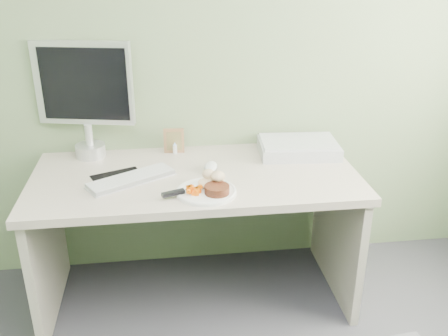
{
  "coord_description": "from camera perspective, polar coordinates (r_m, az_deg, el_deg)",
  "views": [
    {
      "loc": [
        -0.14,
        -0.61,
        1.75
      ],
      "look_at": [
        0.13,
        1.5,
        0.81
      ],
      "focal_mm": 40.0,
      "sensor_mm": 36.0,
      "label": 1
    }
  ],
  "objects": [
    {
      "name": "wall_back",
      "position": [
        2.64,
        -4.25,
        15.12
      ],
      "size": [
        3.5,
        0.0,
        3.5
      ],
      "primitive_type": "plane",
      "rotation": [
        1.57,
        0.0,
        0.0
      ],
      "color": "#6B835C",
      "rests_on": "floor"
    },
    {
      "name": "keyboard",
      "position": [
        2.41,
        -10.54,
        -1.17
      ],
      "size": [
        0.42,
        0.32,
        0.02
      ],
      "primitive_type": "cube",
      "rotation": [
        0.0,
        0.0,
        0.53
      ],
      "color": "white",
      "rests_on": "desk"
    },
    {
      "name": "desk",
      "position": [
        2.54,
        -3.2,
        -4.43
      ],
      "size": [
        1.6,
        0.75,
        0.73
      ],
      "color": "beige",
      "rests_on": "floor"
    },
    {
      "name": "scanner",
      "position": [
        2.71,
        8.49,
        2.26
      ],
      "size": [
        0.44,
        0.31,
        0.06
      ],
      "primitive_type": "cube",
      "rotation": [
        0.0,
        0.0,
        -0.07
      ],
      "color": "#A9ABB0",
      "rests_on": "desk"
    },
    {
      "name": "photo_frame",
      "position": [
        2.7,
        -5.75,
        3.12
      ],
      "size": [
        0.11,
        0.02,
        0.14
      ],
      "primitive_type": "cube",
      "rotation": [
        0.0,
        0.0,
        -0.07
      ],
      "color": "#8B5E41",
      "rests_on": "desk"
    },
    {
      "name": "mousepad",
      "position": [
        2.45,
        -11.85,
        -1.23
      ],
      "size": [
        0.3,
        0.28,
        0.0
      ],
      "primitive_type": "cube",
      "rotation": [
        0.0,
        0.0,
        0.39
      ],
      "color": "black",
      "rests_on": "desk"
    },
    {
      "name": "carrot_heap",
      "position": [
        2.23,
        -3.51,
        -2.38
      ],
      "size": [
        0.08,
        0.08,
        0.04
      ],
      "primitive_type": "cube",
      "rotation": [
        0.0,
        0.0,
        0.41
      ],
      "color": "#FB6405",
      "rests_on": "plate"
    },
    {
      "name": "monitor",
      "position": [
        2.66,
        -15.65,
        8.22
      ],
      "size": [
        0.5,
        0.18,
        0.6
      ],
      "rotation": [
        0.0,
        0.0,
        -0.21
      ],
      "color": "silver",
      "rests_on": "desk"
    },
    {
      "name": "steak_knife",
      "position": [
        2.23,
        -4.8,
        -2.67
      ],
      "size": [
        0.26,
        0.12,
        0.02
      ],
      "rotation": [
        0.0,
        0.0,
        0.35
      ],
      "color": "silver",
      "rests_on": "plate"
    },
    {
      "name": "potato_pile",
      "position": [
        2.29,
        -1.33,
        -1.17
      ],
      "size": [
        0.13,
        0.1,
        0.07
      ],
      "primitive_type": "ellipsoid",
      "rotation": [
        0.0,
        0.0,
        -0.05
      ],
      "color": "tan",
      "rests_on": "plate"
    },
    {
      "name": "computer_mouse",
      "position": [
        2.48,
        -1.52,
        0.13
      ],
      "size": [
        0.09,
        0.13,
        0.04
      ],
      "primitive_type": "ellipsoid",
      "rotation": [
        0.0,
        0.0,
        -0.22
      ],
      "color": "white",
      "rests_on": "desk"
    },
    {
      "name": "steak",
      "position": [
        2.22,
        -0.81,
        -2.46
      ],
      "size": [
        0.14,
        0.14,
        0.04
      ],
      "primitive_type": "cylinder",
      "rotation": [
        0.0,
        0.0,
        0.24
      ],
      "color": "black",
      "rests_on": "plate"
    },
    {
      "name": "plate",
      "position": [
        2.26,
        -2.03,
        -2.75
      ],
      "size": [
        0.27,
        0.27,
        0.01
      ],
      "primitive_type": "cylinder",
      "color": "white",
      "rests_on": "desk"
    },
    {
      "name": "eyedrop_bottle",
      "position": [
        2.7,
        -5.63,
        2.24
      ],
      "size": [
        0.02,
        0.02,
        0.07
      ],
      "color": "white",
      "rests_on": "desk"
    }
  ]
}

